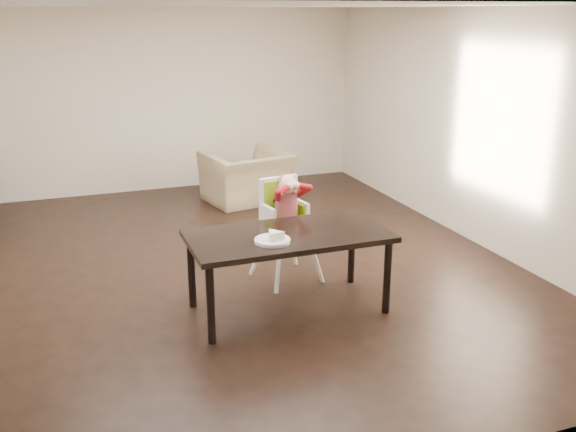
{
  "coord_description": "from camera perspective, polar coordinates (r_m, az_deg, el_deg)",
  "views": [
    {
      "loc": [
        -1.62,
        -6.26,
        2.66
      ],
      "look_at": [
        0.39,
        -0.82,
        0.79
      ],
      "focal_mm": 40.0,
      "sensor_mm": 36.0,
      "label": 1
    }
  ],
  "objects": [
    {
      "name": "plate",
      "position": [
        5.53,
        -1.32,
        -2.0
      ],
      "size": [
        0.37,
        0.37,
        0.09
      ],
      "rotation": [
        0.0,
        0.0,
        -0.21
      ],
      "color": "white",
      "rests_on": "dining_table"
    },
    {
      "name": "ground",
      "position": [
        6.99,
        -5.39,
        -4.6
      ],
      "size": [
        7.0,
        7.0,
        0.0
      ],
      "primitive_type": "plane",
      "color": "black",
      "rests_on": "ground"
    },
    {
      "name": "armchair",
      "position": [
        9.22,
        -3.71,
        4.21
      ],
      "size": [
        1.25,
        0.94,
        0.98
      ],
      "primitive_type": "imported",
      "rotation": [
        0.0,
        0.0,
        3.34
      ],
      "color": "tan",
      "rests_on": "ground"
    },
    {
      "name": "high_chair",
      "position": [
        6.45,
        -0.25,
        0.94
      ],
      "size": [
        0.53,
        0.53,
        1.11
      ],
      "rotation": [
        0.0,
        0.0,
        0.17
      ],
      "color": "white",
      "rests_on": "ground"
    },
    {
      "name": "room_walls",
      "position": [
        6.51,
        -5.87,
        10.66
      ],
      "size": [
        6.02,
        7.02,
        2.71
      ],
      "color": "beige",
      "rests_on": "ground"
    },
    {
      "name": "dining_table",
      "position": [
        5.78,
        0.03,
        -2.29
      ],
      "size": [
        1.8,
        0.9,
        0.75
      ],
      "color": "black",
      "rests_on": "ground"
    }
  ]
}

